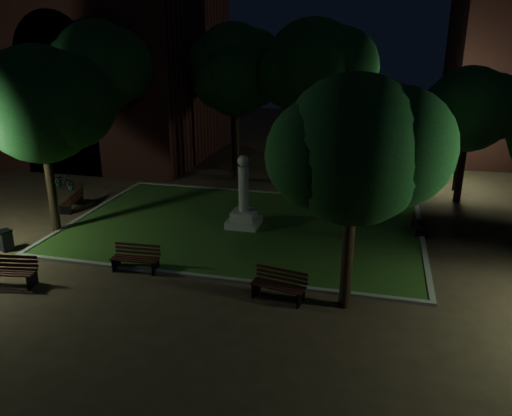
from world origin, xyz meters
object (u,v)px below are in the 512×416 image
(trash_bin, at_px, (5,240))
(bicycle, at_px, (64,181))
(bench_near_right, at_px, (279,286))
(bench_left_side, at_px, (73,201))
(bench_west_near, at_px, (10,272))
(bench_near_left, at_px, (136,259))
(bench_right_side, at_px, (419,225))
(monument, at_px, (244,207))
(bench_far_side, at_px, (359,187))

(trash_bin, distance_m, bicycle, 8.42)
(bicycle, bearing_deg, bench_near_right, -102.70)
(bench_left_side, relative_size, trash_bin, 2.05)
(bench_west_near, distance_m, bicycle, 11.52)
(bench_near_left, distance_m, trash_bin, 5.85)
(bench_near_right, height_order, bench_right_side, bench_near_right)
(bench_near_right, height_order, bench_west_near, bench_west_near)
(monument, xyz_separation_m, bench_near_left, (-2.65, -5.05, -0.51))
(monument, bearing_deg, bench_near_left, -117.69)
(bench_near_right, height_order, trash_bin, bench_near_right)
(bench_near_left, bearing_deg, monument, 58.89)
(bench_near_right, bearing_deg, trash_bin, -175.29)
(trash_bin, bearing_deg, monument, 28.85)
(bench_near_right, distance_m, bicycle, 16.73)
(bench_left_side, distance_m, trash_bin, 4.98)
(bench_near_right, xyz_separation_m, bench_far_side, (1.90, 12.10, -0.04))
(bench_west_near, xyz_separation_m, bench_far_side, (10.97, 13.38, -0.05))
(bench_near_left, distance_m, bench_far_side, 13.48)
(bench_near_right, distance_m, bench_left_side, 13.05)
(bench_left_side, bearing_deg, monument, 78.62)
(trash_bin, bearing_deg, bench_near_left, -3.71)
(bench_west_near, xyz_separation_m, bench_right_side, (13.76, 8.28, -0.11))
(bench_west_near, relative_size, trash_bin, 2.28)
(bench_west_near, relative_size, bicycle, 1.14)
(bicycle, bearing_deg, bench_right_side, -76.13)
(monument, relative_size, bench_far_side, 1.87)
(bicycle, bearing_deg, bench_left_side, -119.59)
(bench_right_side, bearing_deg, bench_west_near, 116.57)
(bench_near_right, bearing_deg, bicycle, 157.58)
(monument, bearing_deg, bench_left_side, 178.04)
(monument, relative_size, bench_west_near, 1.69)
(bench_left_side, height_order, bench_right_side, bench_left_side)
(bench_left_side, distance_m, bench_far_side, 14.68)
(monument, distance_m, bench_near_right, 6.49)
(monument, height_order, bench_far_side, monument)
(bench_far_side, bearing_deg, trash_bin, 62.98)
(bicycle, bearing_deg, bench_near_left, -113.78)
(bench_near_right, relative_size, bench_right_side, 1.30)
(bench_west_near, bearing_deg, bicycle, 106.17)
(bench_west_near, distance_m, bench_right_side, 16.06)
(bicycle, bearing_deg, bench_far_side, -59.07)
(bench_left_side, bearing_deg, bench_right_side, 83.60)
(bench_right_side, distance_m, bicycle, 18.83)
(bench_near_right, xyz_separation_m, bench_left_side, (-11.52, 6.14, -0.03))
(trash_bin, xyz_separation_m, bicycle, (-2.76, 7.95, 0.02))
(bench_near_left, height_order, bench_left_side, bench_near_left)
(monument, bearing_deg, bench_west_near, -131.43)
(monument, bearing_deg, bicycle, 163.73)
(bench_near_right, distance_m, bench_far_side, 12.25)
(monument, xyz_separation_m, bench_left_side, (-8.73, 0.30, -0.53))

